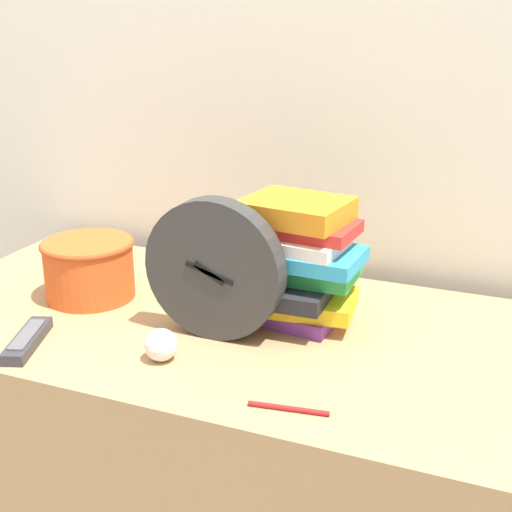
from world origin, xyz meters
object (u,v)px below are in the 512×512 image
Objects in this scene: book_stack at (294,263)px; pen at (288,408)px; desk_clock at (214,269)px; crumpled_paper_ball at (161,345)px; basket at (89,267)px; tv_remote at (27,340)px.

pen is (0.10, -0.30, -0.11)m from book_stack.
desk_clock is 0.30m from pen.
book_stack reaches higher than crumpled_paper_ball.
desk_clock is at bearing -132.95° from book_stack.
crumpled_paper_ball is 0.46× the size of pen.
basket is 0.58m from pen.
desk_clock is at bearing 29.15° from tv_remote.
tv_remote is at bearing -170.05° from crumpled_paper_ball.
book_stack is 4.59× the size of crumpled_paper_ball.
crumpled_paper_ball is at bearing -110.68° from desk_clock.
book_stack is 1.37× the size of basket.
basket is 1.53× the size of pen.
crumpled_paper_ball is (0.27, -0.18, -0.04)m from basket.
pen is at bearing -26.04° from basket.
basket is (-0.42, -0.05, -0.05)m from book_stack.
book_stack reaches higher than basket.
basket is at bearing 167.78° from desk_clock.
book_stack is at bearing 56.90° from crumpled_paper_ball.
tv_remote is at bearing -83.72° from basket.
book_stack is (0.11, 0.12, -0.01)m from desk_clock.
book_stack reaches higher than pen.
tv_remote is 1.33× the size of pen.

